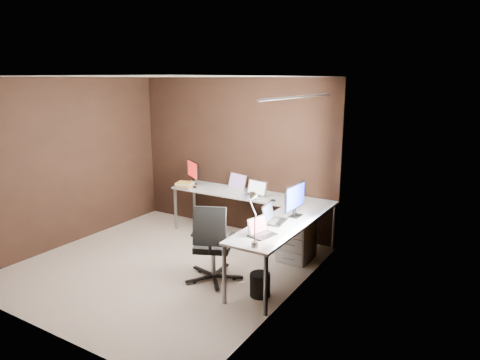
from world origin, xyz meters
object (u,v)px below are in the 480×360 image
at_px(book_stack, 185,185).
at_px(office_chair, 213,258).
at_px(laptop_white, 234,186).
at_px(laptop_silver, 254,193).
at_px(wastebasket, 260,285).
at_px(monitor_left, 193,171).
at_px(monitor_right, 295,198).
at_px(laptop_black_big, 272,218).
at_px(desk_lamp, 253,212).
at_px(drawer_pedestal, 297,238).
at_px(laptop_black_small, 261,231).

relative_size(book_stack, office_chair, 0.30).
relative_size(laptop_white, office_chair, 0.42).
relative_size(laptop_silver, wastebasket, 1.39).
bearing_deg(monitor_left, monitor_right, 14.31).
bearing_deg(wastebasket, laptop_black_big, 102.67).
xyz_separation_m(monitor_left, laptop_black_big, (2.05, -1.08, -0.17)).
height_order(laptop_silver, desk_lamp, desk_lamp).
xyz_separation_m(monitor_right, laptop_silver, (-0.92, 0.58, -0.19)).
xyz_separation_m(laptop_black_big, book_stack, (-2.03, 0.82, -0.01)).
bearing_deg(monitor_right, monitor_left, 73.79).
height_order(drawer_pedestal, monitor_left, monitor_left).
relative_size(laptop_silver, laptop_black_small, 1.11).
bearing_deg(monitor_right, office_chair, 141.22).
bearing_deg(desk_lamp, laptop_black_big, 123.53).
height_order(monitor_left, office_chair, monitor_left).
bearing_deg(book_stack, office_chair, -41.98).
bearing_deg(monitor_right, laptop_white, 63.46).
bearing_deg(monitor_left, book_stack, -51.31).
bearing_deg(desk_lamp, drawer_pedestal, 116.58).
xyz_separation_m(laptop_black_big, laptop_black_small, (0.10, -0.49, -0.00)).
distance_m(monitor_left, office_chair, 2.25).
relative_size(drawer_pedestal, laptop_white, 1.40).
bearing_deg(drawer_pedestal, laptop_black_big, -94.27).
height_order(monitor_left, laptop_silver, monitor_left).
xyz_separation_m(monitor_left, laptop_black_small, (2.15, -1.56, -0.18)).
height_order(drawer_pedestal, wastebasket, drawer_pedestal).
bearing_deg(laptop_black_small, monitor_right, 10.80).
bearing_deg(wastebasket, laptop_black_small, 117.25).
bearing_deg(drawer_pedestal, monitor_left, 168.94).
bearing_deg(office_chair, monitor_left, 109.96).
relative_size(laptop_white, laptop_silver, 1.11).
xyz_separation_m(desk_lamp, office_chair, (-0.72, 0.28, -0.79)).
distance_m(drawer_pedestal, laptop_white, 1.45).
bearing_deg(desk_lamp, monitor_right, 112.75).
height_order(laptop_white, book_stack, laptop_white).
bearing_deg(laptop_white, desk_lamp, -37.63).
bearing_deg(wastebasket, monitor_right, 88.29).
bearing_deg(desk_lamp, laptop_white, 149.30).
xyz_separation_m(monitor_left, wastebasket, (2.17, -1.61, -0.81)).
height_order(laptop_black_big, wastebasket, laptop_black_big).
distance_m(monitor_left, desk_lamp, 2.88).
height_order(laptop_white, laptop_black_big, laptop_white).
xyz_separation_m(laptop_black_big, desk_lamp, (0.15, -0.77, 0.31)).
bearing_deg(laptop_silver, laptop_white, 167.64).
bearing_deg(laptop_black_big, wastebasket, -175.06).
distance_m(monitor_right, laptop_black_big, 0.42).
distance_m(monitor_left, monitor_right, 2.32).
height_order(laptop_silver, laptop_black_big, laptop_silver).
bearing_deg(desk_lamp, wastebasket, 119.13).
bearing_deg(desk_lamp, office_chair, -178.59).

